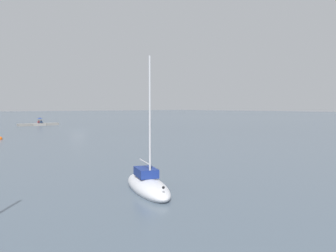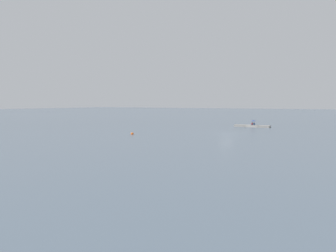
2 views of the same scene
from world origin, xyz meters
name	(u,v)px [view 1 (image 1 of 2)]	position (x,y,z in m)	size (l,w,h in m)	color
ground_plane	(78,130)	(0.00, 0.00, 0.00)	(500.00, 500.00, 0.00)	slate
seawall_pier	(38,124)	(0.00, -19.54, 0.26)	(8.80, 1.65, 0.51)	gray
person_seated_blue_left	(42,122)	(-0.61, -19.34, 0.76)	(0.47, 0.65, 0.73)	#1E2333
person_seated_maroon_right	(39,122)	(-0.05, -19.48, 0.76)	(0.47, 0.65, 0.73)	#1E2333
umbrella_open_navy	(40,118)	(-0.32, -19.51, 1.63)	(1.38, 1.38, 1.30)	black
sailboat_white_mid	(147,185)	(17.53, 44.43, 0.27)	(3.44, 5.74, 7.03)	silver
mooring_buoy_near	(0,139)	(15.62, 10.01, 0.10)	(0.55, 0.55, 0.55)	#EA5914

